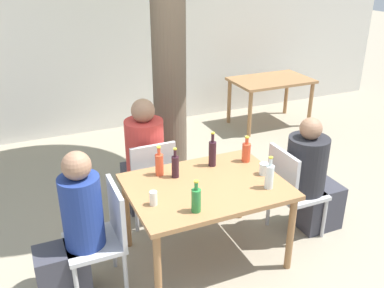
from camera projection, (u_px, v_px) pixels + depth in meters
The scene contains 18 objects.
ground_plane at pixel (205, 256), 3.90m from camera, with size 30.00×30.00×0.00m, color gray.
cafe_building_wall at pixel (106, 37), 6.19m from camera, with size 10.00×0.08×2.80m.
dining_table_front at pixel (206, 193), 3.63m from camera, with size 1.31×0.97×0.75m.
dining_table_back at pixel (271, 85), 6.62m from camera, with size 1.21×0.76×0.75m.
patio_chair_0 at pixel (104, 233), 3.37m from camera, with size 0.44×0.44×0.90m.
patio_chair_1 at pixel (291, 187), 4.01m from camera, with size 0.44×0.44×0.90m.
patio_chair_2 at pixel (151, 177), 4.20m from camera, with size 0.44×0.44×0.90m.
person_seated_0 at pixel (73, 235), 3.27m from camera, with size 0.56×0.31×1.24m.
person_seated_1 at pixel (312, 180), 4.09m from camera, with size 0.59×0.38×1.19m.
person_seated_2 at pixel (143, 162), 4.36m from camera, with size 0.38×0.59×1.27m.
soda_bottle_0 at pixel (246, 152), 3.96m from camera, with size 0.08×0.08×0.25m.
water_bottle_1 at pixel (269, 176), 3.50m from camera, with size 0.07×0.07×0.29m.
soda_bottle_2 at pixel (159, 164), 3.71m from camera, with size 0.07×0.07×0.27m.
wine_bottle_3 at pixel (212, 153), 3.86m from camera, with size 0.07×0.07×0.33m.
green_bottle_4 at pixel (196, 200), 3.18m from camera, with size 0.07×0.07×0.26m.
wine_bottle_5 at pixel (175, 166), 3.67m from camera, with size 0.06×0.06×0.27m.
drinking_glass_0 at pixel (153, 198), 3.28m from camera, with size 0.06×0.06×0.12m.
drinking_glass_1 at pixel (264, 169), 3.74m from camera, with size 0.08×0.08×0.11m.
Camera 1 is at (-1.36, -2.83, 2.53)m, focal length 40.00 mm.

